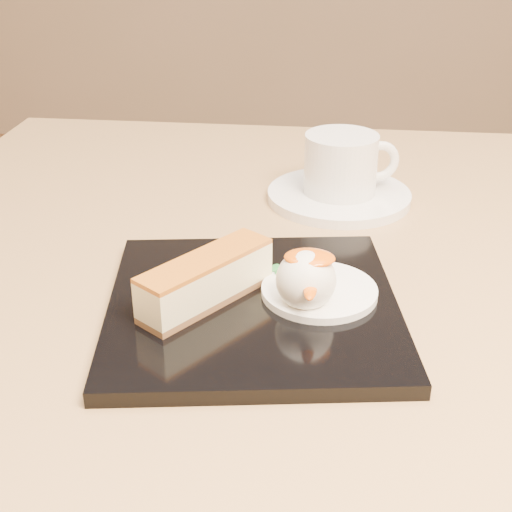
# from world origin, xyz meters

# --- Properties ---
(table) EXTENTS (0.80, 0.80, 0.72)m
(table) POSITION_xyz_m (0.00, 0.00, 0.56)
(table) COLOR black
(table) RESTS_ON ground
(dessert_plate) EXTENTS (0.25, 0.25, 0.01)m
(dessert_plate) POSITION_xyz_m (-0.02, -0.09, 0.73)
(dessert_plate) COLOR black
(dessert_plate) RESTS_ON table
(cheesecake) EXTENTS (0.09, 0.11, 0.04)m
(cheesecake) POSITION_xyz_m (-0.05, -0.10, 0.75)
(cheesecake) COLOR brown
(cheesecake) RESTS_ON dessert_plate
(cream_smear) EXTENTS (0.09, 0.09, 0.01)m
(cream_smear) POSITION_xyz_m (0.03, -0.08, 0.73)
(cream_smear) COLOR white
(cream_smear) RESTS_ON dessert_plate
(ice_cream_scoop) EXTENTS (0.05, 0.05, 0.05)m
(ice_cream_scoop) POSITION_xyz_m (0.02, -0.10, 0.76)
(ice_cream_scoop) COLOR white
(ice_cream_scoop) RESTS_ON cream_smear
(mango_sauce) EXTENTS (0.04, 0.03, 0.01)m
(mango_sauce) POSITION_xyz_m (0.03, -0.10, 0.77)
(mango_sauce) COLOR #EB5B07
(mango_sauce) RESTS_ON ice_cream_scoop
(mint_sprig) EXTENTS (0.03, 0.02, 0.00)m
(mint_sprig) POSITION_xyz_m (0.00, -0.05, 0.74)
(mint_sprig) COLOR #2C8737
(mint_sprig) RESTS_ON cream_smear
(saucer) EXTENTS (0.15, 0.15, 0.01)m
(saucer) POSITION_xyz_m (0.05, 0.14, 0.72)
(saucer) COLOR white
(saucer) RESTS_ON table
(coffee_cup) EXTENTS (0.10, 0.08, 0.06)m
(coffee_cup) POSITION_xyz_m (0.05, 0.14, 0.76)
(coffee_cup) COLOR white
(coffee_cup) RESTS_ON saucer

